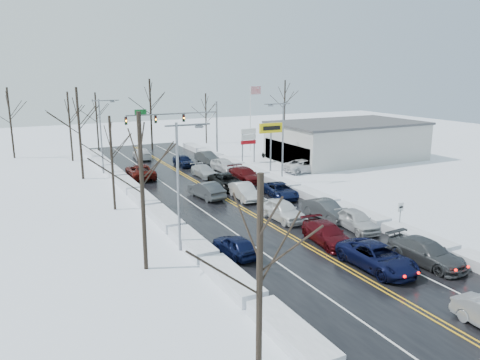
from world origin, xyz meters
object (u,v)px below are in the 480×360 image
oncoming_car_0 (206,198)px  traffic_signal_mast (183,121)px  tires_plus_sign (271,131)px  flagpole (251,113)px  dealership_building (347,141)px

oncoming_car_0 → traffic_signal_mast: bearing=-111.7°
tires_plus_sign → traffic_signal_mast: bearing=120.5°
tires_plus_sign → flagpole: flagpole is taller
traffic_signal_mast → oncoming_car_0: size_ratio=2.68×
traffic_signal_mast → tires_plus_sign: 13.92m
dealership_building → oncoming_car_0: 27.58m
flagpole → dealership_building: 15.24m
traffic_signal_mast → dealership_building: traffic_signal_mast is taller
dealership_building → oncoming_car_0: size_ratio=4.11×
dealership_building → oncoming_car_0: bearing=-158.4°
flagpole → oncoming_car_0: (-16.73, -22.10, -5.93)m
traffic_signal_mast → tires_plus_sign: traffic_signal_mast is taller
traffic_signal_mast → tires_plus_sign: size_ratio=2.21×
tires_plus_sign → dealership_building: tires_plus_sign is taller
flagpole → dealership_building: bearing=-53.7°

